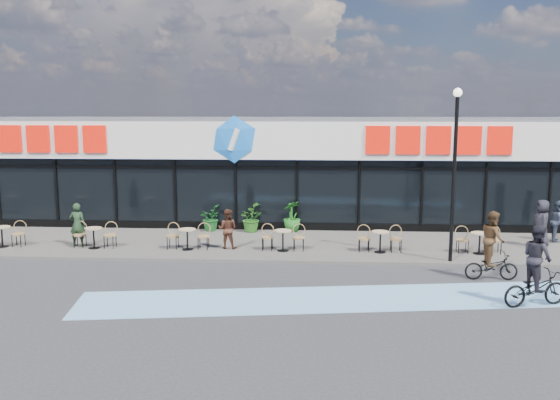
% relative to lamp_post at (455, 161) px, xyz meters
% --- Properties ---
extents(ground, '(120.00, 120.00, 0.00)m').
position_rel_lamp_post_xyz_m(ground, '(-7.66, -2.30, -3.37)').
color(ground, '#28282B').
rests_on(ground, ground).
extents(sidewalk, '(44.00, 5.00, 0.10)m').
position_rel_lamp_post_xyz_m(sidewalk, '(-7.66, 2.20, -3.32)').
color(sidewalk, '#514D47').
rests_on(sidewalk, ground).
extents(bike_lane, '(14.17, 4.13, 0.01)m').
position_rel_lamp_post_xyz_m(bike_lane, '(-3.66, -3.80, -3.36)').
color(bike_lane, '#6598BF').
rests_on(bike_lane, ground).
extents(building, '(30.60, 6.57, 4.75)m').
position_rel_lamp_post_xyz_m(building, '(-7.66, 7.63, -1.03)').
color(building, black).
rests_on(building, ground).
extents(lamp_post, '(0.28, 0.28, 5.55)m').
position_rel_lamp_post_xyz_m(lamp_post, '(0.00, 0.00, 0.00)').
color(lamp_post, black).
rests_on(lamp_post, sidewalk).
extents(bistro_set_1, '(1.54, 0.62, 0.90)m').
position_rel_lamp_post_xyz_m(bistro_set_1, '(-15.62, 1.14, -2.81)').
color(bistro_set_1, tan).
rests_on(bistro_set_1, sidewalk).
extents(bistro_set_2, '(1.54, 0.62, 0.90)m').
position_rel_lamp_post_xyz_m(bistro_set_2, '(-12.26, 1.14, -2.81)').
color(bistro_set_2, tan).
rests_on(bistro_set_2, sidewalk).
extents(bistro_set_3, '(1.54, 0.62, 0.90)m').
position_rel_lamp_post_xyz_m(bistro_set_3, '(-8.89, 1.14, -2.81)').
color(bistro_set_3, tan).
rests_on(bistro_set_3, sidewalk).
extents(bistro_set_4, '(1.54, 0.62, 0.90)m').
position_rel_lamp_post_xyz_m(bistro_set_4, '(-5.53, 1.14, -2.81)').
color(bistro_set_4, tan).
rests_on(bistro_set_4, sidewalk).
extents(bistro_set_5, '(1.54, 0.62, 0.90)m').
position_rel_lamp_post_xyz_m(bistro_set_5, '(-2.16, 1.14, -2.81)').
color(bistro_set_5, tan).
rests_on(bistro_set_5, sidewalk).
extents(bistro_set_6, '(1.54, 0.62, 0.90)m').
position_rel_lamp_post_xyz_m(bistro_set_6, '(1.20, 1.14, -2.81)').
color(bistro_set_6, tan).
rests_on(bistro_set_6, sidewalk).
extents(potted_plant_left, '(0.97, 1.08, 1.05)m').
position_rel_lamp_post_xyz_m(potted_plant_left, '(-8.69, 4.36, -2.75)').
color(potted_plant_left, '#164E1C').
rests_on(potted_plant_left, sidewalk).
extents(potted_plant_mid, '(1.17, 1.25, 1.12)m').
position_rel_lamp_post_xyz_m(potted_plant_mid, '(-7.03, 4.23, -2.71)').
color(potted_plant_mid, '#275E1B').
rests_on(potted_plant_mid, sidewalk).
extents(potted_plant_right, '(0.97, 0.97, 1.23)m').
position_rel_lamp_post_xyz_m(potted_plant_right, '(-5.35, 4.41, -2.65)').
color(potted_plant_right, '#1A5A19').
rests_on(potted_plant_right, sidewalk).
extents(patron_left, '(0.59, 0.40, 1.57)m').
position_rel_lamp_post_xyz_m(patron_left, '(-12.97, 1.37, -2.49)').
color(patron_left, '#1A301B').
rests_on(patron_left, sidewalk).
extents(patron_right, '(0.75, 0.61, 1.42)m').
position_rel_lamp_post_xyz_m(patron_right, '(-7.51, 1.31, -2.56)').
color(patron_right, '#442418').
rests_on(patron_right, sidewalk).
extents(pedestrian_a, '(0.60, 0.88, 1.72)m').
position_rel_lamp_post_xyz_m(pedestrian_a, '(3.68, 2.22, -2.41)').
color(pedestrian_a, black).
rests_on(pedestrian_a, sidewalk).
extents(pedestrian_b, '(0.79, 0.89, 1.53)m').
position_rel_lamp_post_xyz_m(pedestrian_b, '(4.65, 3.20, -2.51)').
color(pedestrian_b, '#2D3546').
rests_on(pedestrian_b, sidewalk).
extents(cyclist_a, '(1.89, 1.13, 2.13)m').
position_rel_lamp_post_xyz_m(cyclist_a, '(1.23, -4.09, -2.53)').
color(cyclist_a, black).
rests_on(cyclist_a, ground).
extents(cyclist_b, '(1.54, 0.79, 2.06)m').
position_rel_lamp_post_xyz_m(cyclist_b, '(0.80, -1.75, -2.51)').
color(cyclist_b, black).
rests_on(cyclist_b, ground).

